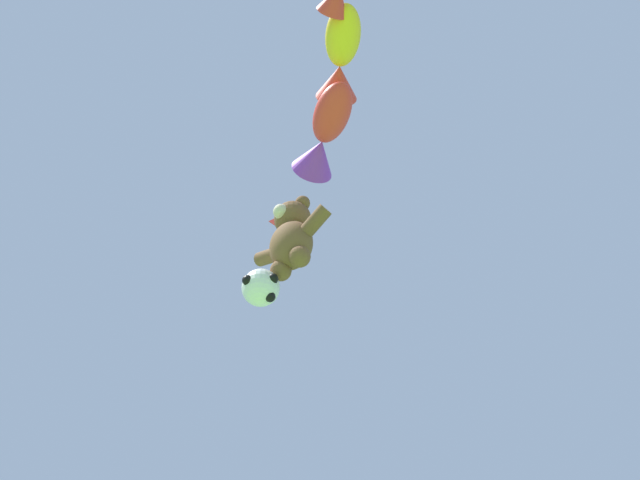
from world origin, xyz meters
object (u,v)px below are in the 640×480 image
(teddy_bear_kite, at_px, (291,237))
(soccer_ball_kite, at_px, (261,287))
(fish_kite_goldfin, at_px, (340,59))
(diamond_kite, at_px, (283,228))
(fish_kite_crimson, at_px, (324,135))

(teddy_bear_kite, xyz_separation_m, soccer_ball_kite, (-0.71, -0.17, -1.32))
(fish_kite_goldfin, bearing_deg, teddy_bear_kite, 152.49)
(diamond_kite, bearing_deg, fish_kite_crimson, -29.81)
(soccer_ball_kite, distance_m, fish_kite_crimson, 3.98)
(fish_kite_crimson, bearing_deg, teddy_bear_kite, 158.91)
(soccer_ball_kite, bearing_deg, fish_kite_goldfin, -20.74)
(soccer_ball_kite, xyz_separation_m, diamond_kite, (-1.36, 1.67, 4.81))
(soccer_ball_kite, bearing_deg, teddy_bear_kite, 13.77)
(soccer_ball_kite, xyz_separation_m, fish_kite_goldfin, (3.81, -1.44, 3.63))
(fish_kite_crimson, distance_m, diamond_kite, 4.62)
(soccer_ball_kite, distance_m, diamond_kite, 5.27)
(fish_kite_goldfin, xyz_separation_m, diamond_kite, (-5.17, 3.11, 1.18))
(fish_kite_crimson, height_order, diamond_kite, diamond_kite)
(teddy_bear_kite, xyz_separation_m, diamond_kite, (-2.06, 1.50, 3.49))
(fish_kite_crimson, bearing_deg, fish_kite_goldfin, -34.22)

